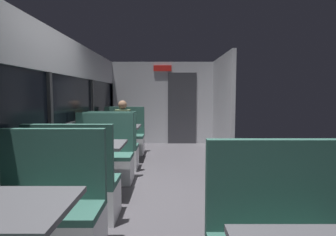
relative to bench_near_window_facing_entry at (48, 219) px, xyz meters
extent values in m
cube|color=#423F44|center=(0.89, 1.39, -0.34)|extent=(3.30, 9.20, 0.02)
cube|color=#B2B2B7|center=(-0.56, 1.39, 0.15)|extent=(0.08, 8.40, 0.95)
cube|color=#B2B2B7|center=(-0.56, 1.39, 1.67)|extent=(0.08, 8.40, 0.60)
cube|color=black|center=(-0.57, 1.39, 1.00)|extent=(0.03, 8.40, 0.75)
cube|color=#2D2D30|center=(-0.54, 1.39, 1.00)|extent=(0.06, 0.08, 0.75)
cube|color=#2D2D30|center=(-0.54, 3.49, 1.00)|extent=(0.06, 0.08, 0.75)
cube|color=#2D2D30|center=(-0.54, 5.59, 1.00)|extent=(0.06, 0.08, 0.75)
cube|color=#B2B2B7|center=(0.89, 5.59, 0.82)|extent=(2.90, 0.08, 2.30)
cube|color=#333338|center=(1.44, 5.54, 0.67)|extent=(0.80, 0.04, 2.00)
cube|color=red|center=(0.89, 5.53, 1.79)|extent=(0.50, 0.03, 0.16)
cube|color=#B2B2B7|center=(2.34, 4.39, 0.82)|extent=(0.08, 2.40, 2.30)
cube|color=silver|center=(0.00, -0.04, -0.13)|extent=(0.95, 0.50, 0.39)
cube|color=#2D564C|center=(0.00, -0.04, 0.09)|extent=(0.95, 0.50, 0.06)
cube|color=#2D564C|center=(0.00, 0.17, 0.45)|extent=(0.95, 0.08, 0.65)
cylinder|color=#9E9EA3|center=(0.00, 1.40, 0.02)|extent=(0.10, 0.10, 0.70)
cube|color=#4C4C51|center=(0.00, 1.40, 0.39)|extent=(0.90, 0.70, 0.04)
cube|color=silver|center=(0.00, 0.74, -0.13)|extent=(0.95, 0.50, 0.39)
cube|color=#2D564C|center=(0.00, 0.74, 0.09)|extent=(0.95, 0.50, 0.06)
cube|color=#2D564C|center=(0.00, 0.53, 0.45)|extent=(0.95, 0.08, 0.65)
cube|color=silver|center=(0.00, 2.06, -0.13)|extent=(0.95, 0.50, 0.39)
cube|color=#2D564C|center=(0.00, 2.06, 0.09)|extent=(0.95, 0.50, 0.06)
cube|color=#2D564C|center=(0.00, 2.27, 0.45)|extent=(0.95, 0.08, 0.65)
cylinder|color=#9E9EA3|center=(0.00, 3.50, 0.02)|extent=(0.10, 0.10, 0.70)
cube|color=#4C4C51|center=(0.00, 3.50, 0.39)|extent=(0.90, 0.70, 0.04)
cube|color=silver|center=(0.00, 2.84, -0.13)|extent=(0.95, 0.50, 0.39)
cube|color=#2D564C|center=(0.00, 2.84, 0.09)|extent=(0.95, 0.50, 0.06)
cube|color=#2D564C|center=(0.00, 2.63, 0.45)|extent=(0.95, 0.08, 0.65)
cube|color=silver|center=(0.00, 4.16, -0.13)|extent=(0.95, 0.50, 0.39)
cube|color=#2D564C|center=(0.00, 4.16, 0.09)|extent=(0.95, 0.50, 0.06)
cube|color=#2D564C|center=(0.00, 4.37, 0.45)|extent=(0.95, 0.08, 0.65)
cube|color=#2D564C|center=(1.79, -0.43, 0.45)|extent=(0.95, 0.08, 0.65)
cube|color=#26262D|center=(0.00, 4.16, -0.10)|extent=(0.30, 0.36, 0.45)
cube|color=#59724C|center=(0.00, 4.11, 0.42)|extent=(0.34, 0.22, 0.60)
sphere|color=#8C664C|center=(0.00, 4.09, 0.83)|extent=(0.20, 0.20, 0.20)
cylinder|color=#59724C|center=(-0.20, 3.93, 0.44)|extent=(0.07, 0.28, 0.07)
cylinder|color=#59724C|center=(0.20, 3.93, 0.44)|extent=(0.07, 0.28, 0.07)
camera|label=1|loc=(1.05, -2.35, 1.09)|focal=29.93mm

